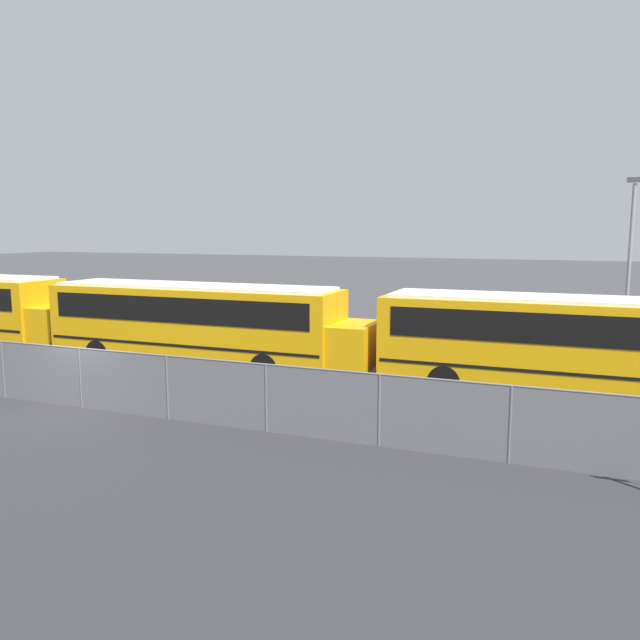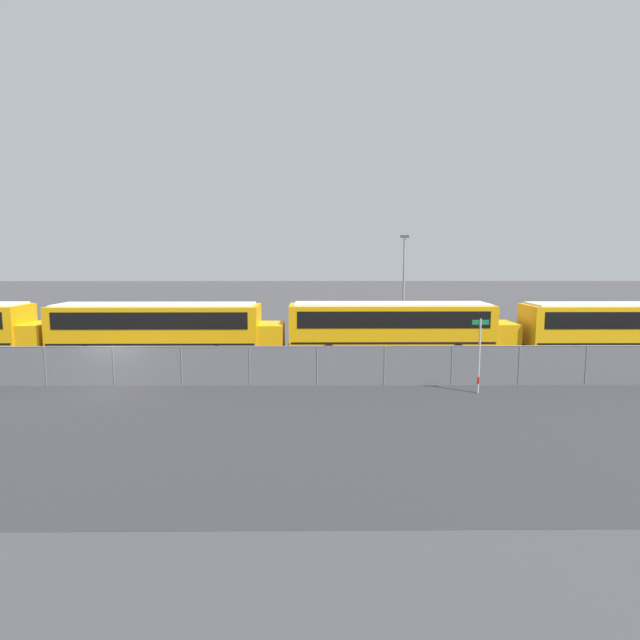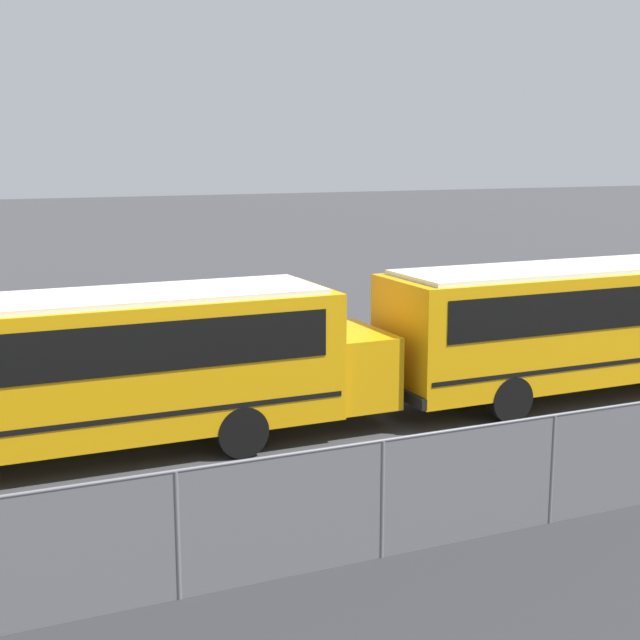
% 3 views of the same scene
% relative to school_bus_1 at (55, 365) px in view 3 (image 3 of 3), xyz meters
% --- Properties ---
extents(school_bus_1, '(12.93, 2.62, 3.17)m').
position_rel_school_bus_1_xyz_m(school_bus_1, '(0.00, 0.00, 0.00)').
color(school_bus_1, orange).
rests_on(school_bus_1, ground_plane).
extents(school_bus_2, '(12.93, 2.62, 3.17)m').
position_rel_school_bus_1_xyz_m(school_bus_2, '(13.19, -0.21, 0.00)').
color(school_bus_2, orange).
rests_on(school_bus_2, ground_plane).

